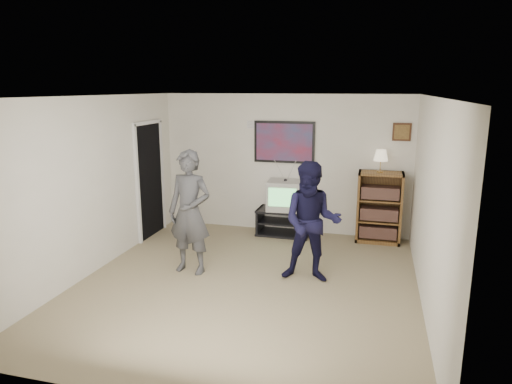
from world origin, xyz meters
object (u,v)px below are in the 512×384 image
at_px(media_stand, 284,222).
at_px(bookshelf, 379,207).
at_px(person_short, 312,222).
at_px(crt_television, 285,195).
at_px(person_tall, 190,212).

relative_size(media_stand, bookshelf, 0.78).
bearing_deg(media_stand, person_short, -67.00).
distance_m(media_stand, crt_television, 0.50).
distance_m(crt_television, person_short, 2.01).
xyz_separation_m(media_stand, person_short, (0.76, -1.87, 0.59)).
height_order(crt_television, person_tall, person_tall).
xyz_separation_m(media_stand, crt_television, (0.02, 0.00, 0.50)).
distance_m(media_stand, person_short, 2.10).
bearing_deg(media_stand, crt_television, 0.99).
bearing_deg(crt_television, media_stand, 175.98).
bearing_deg(crt_television, bookshelf, -2.26).
distance_m(crt_television, bookshelf, 1.63).
bearing_deg(crt_television, person_short, -72.59).
height_order(person_tall, person_short, person_tall).
bearing_deg(bookshelf, crt_television, -178.24).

